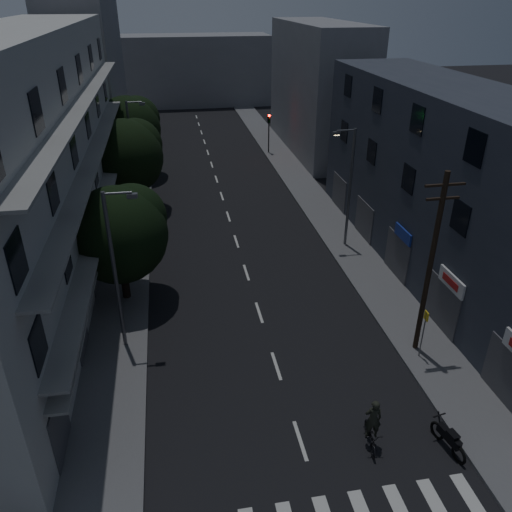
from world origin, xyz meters
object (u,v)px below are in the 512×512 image
object	(u,v)px
motorcycle	(448,439)
cyclist	(371,430)
bus_stop_sign	(424,326)
utility_pole	(431,263)

from	to	relation	value
motorcycle	cyclist	bearing A→B (deg)	155.46
motorcycle	cyclist	size ratio (longest dim) A/B	0.88
bus_stop_sign	cyclist	size ratio (longest dim) A/B	1.13
cyclist	motorcycle	bearing A→B (deg)	-4.56
utility_pole	cyclist	size ratio (longest dim) A/B	4.02
motorcycle	utility_pole	bearing A→B (deg)	64.77
utility_pole	cyclist	xyz separation A→B (m)	(-4.36, -5.15, -4.11)
bus_stop_sign	cyclist	world-z (taller)	bus_stop_sign
bus_stop_sign	cyclist	xyz separation A→B (m)	(-4.25, -4.51, -1.14)
utility_pole	bus_stop_sign	world-z (taller)	utility_pole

